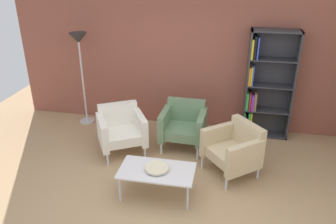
% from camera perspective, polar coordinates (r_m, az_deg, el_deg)
% --- Properties ---
extents(ground_plane, '(8.32, 8.32, 0.00)m').
position_cam_1_polar(ground_plane, '(4.68, -1.86, -14.99)').
color(ground_plane, tan).
extents(brick_back_panel, '(6.40, 0.12, 2.90)m').
position_cam_1_polar(brick_back_panel, '(6.21, 3.06, 10.41)').
color(brick_back_panel, brown).
rests_on(brick_back_panel, ground_plane).
extents(bookshelf_tall, '(0.80, 0.30, 1.90)m').
position_cam_1_polar(bookshelf_tall, '(6.13, 15.80, 4.15)').
color(bookshelf_tall, '#333338').
rests_on(bookshelf_tall, ground_plane).
extents(coffee_table_low, '(1.00, 0.56, 0.40)m').
position_cam_1_polar(coffee_table_low, '(4.60, -1.88, -9.97)').
color(coffee_table_low, silver).
rests_on(coffee_table_low, ground_plane).
extents(decorative_bowl, '(0.32, 0.32, 0.05)m').
position_cam_1_polar(decorative_bowl, '(4.57, -1.89, -9.28)').
color(decorative_bowl, beige).
rests_on(decorative_bowl, coffee_table_low).
extents(armchair_corner_red, '(0.93, 0.91, 0.78)m').
position_cam_1_polar(armchair_corner_red, '(5.60, -7.84, -2.82)').
color(armchair_corner_red, white).
rests_on(armchair_corner_red, ground_plane).
extents(armchair_spare_guest, '(0.94, 0.95, 0.78)m').
position_cam_1_polar(armchair_spare_guest, '(5.12, 11.06, -5.96)').
color(armchair_spare_guest, '#C6B289').
rests_on(armchair_spare_guest, ground_plane).
extents(armchair_by_bookshelf, '(0.74, 0.68, 0.78)m').
position_cam_1_polar(armchair_by_bookshelf, '(5.70, 2.64, -2.09)').
color(armchair_by_bookshelf, slate).
rests_on(armchair_by_bookshelf, ground_plane).
extents(floor_lamp_torchiere, '(0.32, 0.32, 1.74)m').
position_cam_1_polar(floor_lamp_torchiere, '(6.42, -14.58, 10.13)').
color(floor_lamp_torchiere, silver).
rests_on(floor_lamp_torchiere, ground_plane).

